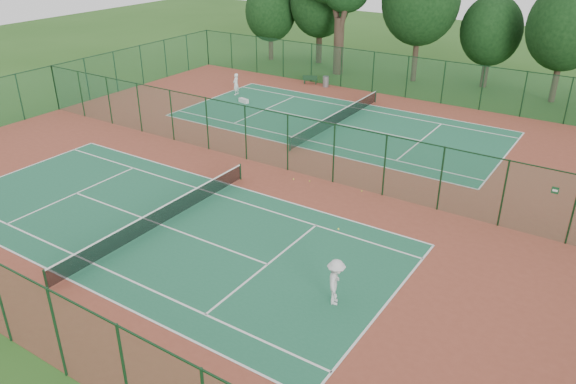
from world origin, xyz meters
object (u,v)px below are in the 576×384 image
(player_near, at_px, (336,282))
(bench, at_px, (310,79))
(player_far, at_px, (236,84))
(trash_bin, at_px, (326,82))
(kit_bag, at_px, (244,101))

(player_near, height_order, bench, player_near)
(player_far, distance_m, trash_bin, 8.17)
(player_near, distance_m, bench, 32.22)
(player_near, xyz_separation_m, trash_bin, (-15.87, 27.00, -0.50))
(player_near, xyz_separation_m, bench, (-17.51, 27.04, -0.56))
(player_near, bearing_deg, trash_bin, 6.41)
(player_near, xyz_separation_m, player_far, (-21.00, 20.65, -0.06))
(bench, bearing_deg, player_far, -141.31)
(player_near, bearing_deg, bench, 8.89)
(player_far, height_order, bench, player_far)
(player_far, relative_size, bench, 1.34)
(player_far, distance_m, kit_bag, 2.55)
(player_far, height_order, kit_bag, player_far)
(trash_bin, bearing_deg, bench, 178.47)
(player_far, height_order, trash_bin, player_far)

